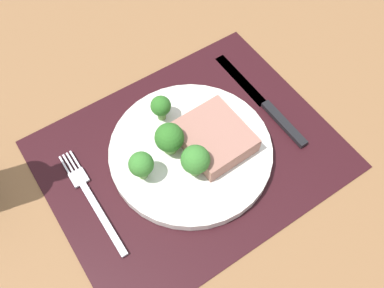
{
  "coord_description": "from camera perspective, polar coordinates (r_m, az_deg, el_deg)",
  "views": [
    {
      "loc": [
        -18.34,
        -27.75,
        57.99
      ],
      "look_at": [
        0.62,
        0.54,
        1.9
      ],
      "focal_mm": 39.89,
      "sensor_mm": 36.0,
      "label": 1
    }
  ],
  "objects": [
    {
      "name": "knife",
      "position": [
        0.72,
        9.94,
        5.1
      ],
      "size": [
        1.8,
        23.0,
        0.8
      ],
      "rotation": [
        0.0,
        0.0,
        -0.06
      ],
      "color": "black",
      "rests_on": "placemat"
    },
    {
      "name": "placemat",
      "position": [
        0.67,
        -0.18,
        -1.36
      ],
      "size": [
        44.0,
        34.91,
        0.3
      ],
      "primitive_type": "cube",
      "color": "black",
      "rests_on": "ground_plane"
    },
    {
      "name": "fork",
      "position": [
        0.64,
        -13.22,
        -7.28
      ],
      "size": [
        2.4,
        19.2,
        0.5
      ],
      "rotation": [
        0.0,
        0.0,
        -0.02
      ],
      "color": "silver",
      "rests_on": "placemat"
    },
    {
      "name": "broccoli_center",
      "position": [
        0.66,
        -4.19,
        5.02
      ],
      "size": [
        3.22,
        3.22,
        4.71
      ],
      "color": "#5B8942",
      "rests_on": "plate"
    },
    {
      "name": "ground_plane",
      "position": [
        0.68,
        -0.18,
        -2.06
      ],
      "size": [
        140.0,
        110.0,
        3.0
      ],
      "primitive_type": "cube",
      "color": "brown"
    },
    {
      "name": "steak",
      "position": [
        0.65,
        3.0,
        0.95
      ],
      "size": [
        9.72,
        10.89,
        2.84
      ],
      "primitive_type": "cube",
      "rotation": [
        0.0,
        0.0,
        0.04
      ],
      "color": "#9E6B5B",
      "rests_on": "plate"
    },
    {
      "name": "plate",
      "position": [
        0.66,
        -0.18,
        -0.95
      ],
      "size": [
        25.18,
        25.18,
        1.6
      ],
      "primitive_type": "cylinder",
      "color": "silver",
      "rests_on": "placemat"
    },
    {
      "name": "broccoli_near_steak",
      "position": [
        0.6,
        -6.67,
        -2.97
      ],
      "size": [
        3.66,
        3.66,
        5.33
      ],
      "color": "#6B994C",
      "rests_on": "plate"
    },
    {
      "name": "broccoli_near_fork",
      "position": [
        0.6,
        0.46,
        -2.17
      ],
      "size": [
        4.26,
        4.26,
        5.8
      ],
      "color": "#6B994C",
      "rests_on": "plate"
    },
    {
      "name": "broccoli_front_edge",
      "position": [
        0.62,
        -3.04,
        0.79
      ],
      "size": [
        4.4,
        4.4,
        5.67
      ],
      "color": "#6B994C",
      "rests_on": "plate"
    }
  ]
}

